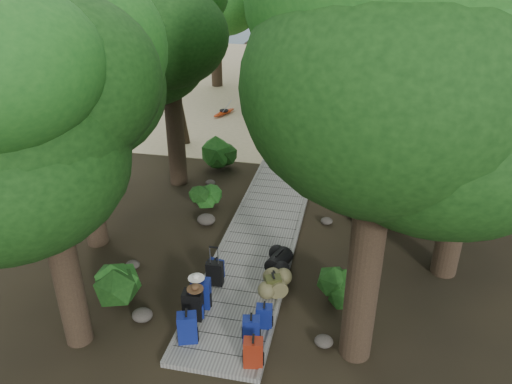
% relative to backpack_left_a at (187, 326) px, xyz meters
% --- Properties ---
extents(ground, '(120.00, 120.00, 0.00)m').
position_rel_backpack_left_a_xyz_m(ground, '(0.66, 4.29, -0.49)').
color(ground, black).
rests_on(ground, ground).
extents(sand_beach, '(40.00, 22.00, 0.02)m').
position_rel_backpack_left_a_xyz_m(sand_beach, '(0.66, 20.29, -0.48)').
color(sand_beach, '#CDB48A').
rests_on(sand_beach, ground).
extents(distant_hill, '(32.00, 16.00, 12.00)m').
position_rel_backpack_left_a_xyz_m(distant_hill, '(-39.34, 52.29, -0.49)').
color(distant_hill, black).
rests_on(distant_hill, ground).
extents(boardwalk, '(2.00, 12.00, 0.12)m').
position_rel_backpack_left_a_xyz_m(boardwalk, '(0.66, 5.29, -0.43)').
color(boardwalk, gray).
rests_on(boardwalk, ground).
extents(backpack_left_a, '(0.47, 0.39, 0.75)m').
position_rel_backpack_left_a_xyz_m(backpack_left_a, '(0.00, 0.00, 0.00)').
color(backpack_left_a, navy).
rests_on(backpack_left_a, boardwalk).
extents(backpack_left_b, '(0.44, 0.33, 0.77)m').
position_rel_backpack_left_a_xyz_m(backpack_left_b, '(-0.11, 0.69, 0.01)').
color(backpack_left_b, black).
rests_on(backpack_left_b, boardwalk).
extents(backpack_left_c, '(0.45, 0.35, 0.78)m').
position_rel_backpack_left_a_xyz_m(backpack_left_c, '(-0.06, 1.10, 0.02)').
color(backpack_left_c, navy).
rests_on(backpack_left_c, boardwalk).
extents(backpack_left_d, '(0.41, 0.33, 0.55)m').
position_rel_backpack_left_a_xyz_m(backpack_left_d, '(-0.04, 2.14, -0.10)').
color(backpack_left_d, navy).
rests_on(backpack_left_d, boardwalk).
extents(backpack_right_a, '(0.42, 0.33, 0.67)m').
position_rel_backpack_left_a_xyz_m(backpack_right_a, '(1.45, -0.35, -0.04)').
color(backpack_right_a, maroon).
rests_on(backpack_right_a, boardwalk).
extents(backpack_right_b, '(0.39, 0.31, 0.63)m').
position_rel_backpack_left_a_xyz_m(backpack_right_b, '(1.27, 0.29, -0.06)').
color(backpack_right_b, navy).
rests_on(backpack_right_b, boardwalk).
extents(backpack_right_c, '(0.37, 0.28, 0.58)m').
position_rel_backpack_left_a_xyz_m(backpack_right_c, '(1.45, 0.75, -0.08)').
color(backpack_right_c, navy).
rests_on(backpack_right_c, boardwalk).
extents(backpack_right_d, '(0.43, 0.38, 0.55)m').
position_rel_backpack_left_a_xyz_m(backpack_right_d, '(1.44, 1.82, -0.10)').
color(backpack_right_d, '#3C3B1A').
rests_on(backpack_right_d, boardwalk).
extents(duffel_right_khaki, '(0.69, 0.78, 0.44)m').
position_rel_backpack_left_a_xyz_m(duffel_right_khaki, '(1.47, 1.97, -0.15)').
color(duffel_right_khaki, olive).
rests_on(duffel_right_khaki, boardwalk).
extents(duffel_right_black, '(0.65, 0.82, 0.45)m').
position_rel_backpack_left_a_xyz_m(duffel_right_black, '(1.40, 2.86, -0.15)').
color(duffel_right_black, black).
rests_on(duffel_right_black, boardwalk).
extents(suitcase_on_boardwalk, '(0.40, 0.23, 0.61)m').
position_rel_backpack_left_a_xyz_m(suitcase_on_boardwalk, '(0.01, 1.92, -0.07)').
color(suitcase_on_boardwalk, black).
rests_on(suitcase_on_boardwalk, boardwalk).
extents(lone_suitcase_on_sand, '(0.43, 0.33, 0.60)m').
position_rel_backpack_left_a_xyz_m(lone_suitcase_on_sand, '(0.91, 12.31, -0.17)').
color(lone_suitcase_on_sand, black).
rests_on(lone_suitcase_on_sand, sand_beach).
extents(hat_brown, '(0.36, 0.36, 0.11)m').
position_rel_backpack_left_a_xyz_m(hat_brown, '(-0.04, 0.71, 0.45)').
color(hat_brown, '#51351E').
rests_on(hat_brown, backpack_left_b).
extents(hat_white, '(0.37, 0.37, 0.12)m').
position_rel_backpack_left_a_xyz_m(hat_white, '(-0.14, 1.06, 0.47)').
color(hat_white, silver).
rests_on(hat_white, backpack_left_c).
extents(kayak, '(1.79, 3.08, 0.31)m').
position_rel_backpack_left_a_xyz_m(kayak, '(-3.23, 14.49, -0.32)').
color(kayak, '#B3320F').
rests_on(kayak, sand_beach).
extents(sun_lounger, '(1.20, 2.14, 0.66)m').
position_rel_backpack_left_a_xyz_m(sun_lounger, '(4.28, 14.80, -0.14)').
color(sun_lounger, silver).
rests_on(sun_lounger, sand_beach).
extents(tree_right_a, '(5.41, 5.41, 9.01)m').
position_rel_backpack_left_a_xyz_m(tree_right_a, '(3.37, 0.51, 4.01)').
color(tree_right_a, black).
rests_on(tree_right_a, ground).
extents(tree_right_b, '(5.00, 5.00, 8.93)m').
position_rel_backpack_left_a_xyz_m(tree_right_b, '(5.46, 3.77, 3.97)').
color(tree_right_b, black).
rests_on(tree_right_b, ground).
extents(tree_right_c, '(5.53, 5.53, 9.56)m').
position_rel_backpack_left_a_xyz_m(tree_right_c, '(4.70, 6.04, 4.29)').
color(tree_right_c, black).
rests_on(tree_right_c, ground).
extents(tree_right_d, '(6.12, 6.12, 11.22)m').
position_rel_backpack_left_a_xyz_m(tree_right_d, '(6.25, 8.40, 5.12)').
color(tree_right_d, black).
rests_on(tree_right_d, ground).
extents(tree_right_e, '(4.83, 4.83, 8.70)m').
position_rel_backpack_left_a_xyz_m(tree_right_e, '(4.54, 10.62, 3.86)').
color(tree_right_e, black).
rests_on(tree_right_e, ground).
extents(tree_right_f, '(5.51, 5.51, 9.84)m').
position_rel_backpack_left_a_xyz_m(tree_right_f, '(6.87, 14.20, 4.43)').
color(tree_right_f, black).
rests_on(tree_right_f, ground).
extents(tree_left_a, '(4.71, 4.71, 7.85)m').
position_rel_backpack_left_a_xyz_m(tree_left_a, '(-2.29, -0.33, 3.43)').
color(tree_left_a, black).
rests_on(tree_left_a, ground).
extents(tree_left_b, '(4.61, 4.61, 8.29)m').
position_rel_backpack_left_a_xyz_m(tree_left_b, '(-3.73, 3.18, 3.65)').
color(tree_left_b, black).
rests_on(tree_left_b, ground).
extents(tree_left_c, '(4.87, 4.87, 8.48)m').
position_rel_backpack_left_a_xyz_m(tree_left_c, '(-2.84, 7.23, 3.74)').
color(tree_left_c, black).
rests_on(tree_left_c, ground).
extents(tree_back_a, '(5.15, 5.15, 8.91)m').
position_rel_backpack_left_a_xyz_m(tree_back_a, '(-0.54, 19.98, 3.96)').
color(tree_back_a, black).
rests_on(tree_back_a, ground).
extents(tree_back_c, '(5.17, 5.17, 9.31)m').
position_rel_backpack_left_a_xyz_m(tree_back_c, '(5.85, 19.79, 4.16)').
color(tree_back_c, black).
rests_on(tree_back_c, ground).
extents(tree_back_d, '(5.15, 5.15, 8.58)m').
position_rel_backpack_left_a_xyz_m(tree_back_d, '(-4.97, 19.37, 3.80)').
color(tree_back_d, black).
rests_on(tree_back_d, ground).
extents(palm_right_a, '(4.41, 4.41, 7.53)m').
position_rel_backpack_left_a_xyz_m(palm_right_a, '(3.64, 9.78, 3.27)').
color(palm_right_a, '#174513').
rests_on(palm_right_a, ground).
extents(palm_right_b, '(4.85, 4.85, 9.37)m').
position_rel_backpack_left_a_xyz_m(palm_right_b, '(6.09, 15.14, 4.19)').
color(palm_right_b, '#174513').
rests_on(palm_right_b, ground).
extents(palm_right_c, '(4.38, 4.38, 6.97)m').
position_rel_backpack_left_a_xyz_m(palm_right_c, '(2.98, 16.43, 2.99)').
color(palm_right_c, '#174513').
rests_on(palm_right_c, ground).
extents(palm_left_a, '(4.10, 4.10, 6.52)m').
position_rel_backpack_left_a_xyz_m(palm_left_a, '(-4.01, 10.65, 2.77)').
color(palm_left_a, '#174513').
rests_on(palm_left_a, ground).
extents(rock_left_a, '(0.47, 0.42, 0.26)m').
position_rel_backpack_left_a_xyz_m(rock_left_a, '(-1.24, 0.51, -0.36)').
color(rock_left_a, '#4C473F').
rests_on(rock_left_a, ground).
extents(rock_left_b, '(0.36, 0.33, 0.20)m').
position_rel_backpack_left_a_xyz_m(rock_left_b, '(-2.27, 2.26, -0.39)').
color(rock_left_b, '#4C473F').
rests_on(rock_left_b, ground).
extents(rock_left_c, '(0.54, 0.49, 0.30)m').
position_rel_backpack_left_a_xyz_m(rock_left_c, '(-1.09, 4.75, -0.34)').
color(rock_left_c, '#4C473F').
rests_on(rock_left_c, ground).
extents(rock_left_d, '(0.34, 0.30, 0.18)m').
position_rel_backpack_left_a_xyz_m(rock_left_d, '(-1.71, 7.24, -0.40)').
color(rock_left_d, '#4C473F').
rests_on(rock_left_d, ground).
extents(rock_right_a, '(0.39, 0.36, 0.22)m').
position_rel_backpack_left_a_xyz_m(rock_right_a, '(2.74, 0.57, -0.38)').
color(rock_right_a, '#4C473F').
rests_on(rock_right_a, ground).
extents(rock_right_b, '(0.51, 0.46, 0.28)m').
position_rel_backpack_left_a_xyz_m(rock_right_b, '(3.21, 2.72, -0.35)').
color(rock_right_b, '#4C473F').
rests_on(rock_right_b, ground).
extents(rock_right_c, '(0.35, 0.32, 0.19)m').
position_rel_backpack_left_a_xyz_m(rock_right_c, '(2.37, 5.50, -0.40)').
color(rock_right_c, '#4C473F').
rests_on(rock_right_c, ground).
extents(shrub_left_a, '(1.20, 1.20, 1.08)m').
position_rel_backpack_left_a_xyz_m(shrub_left_a, '(-2.10, 1.00, 0.05)').
color(shrub_left_a, '#194E17').
rests_on(shrub_left_a, ground).
extents(shrub_left_b, '(0.89, 0.89, 0.80)m').
position_rel_backpack_left_a_xyz_m(shrub_left_b, '(-1.43, 5.68, -0.09)').
color(shrub_left_b, '#194E17').
rests_on(shrub_left_b, ground).
extents(shrub_left_c, '(1.20, 1.20, 1.08)m').
position_rel_backpack_left_a_xyz_m(shrub_left_c, '(-1.80, 8.62, 0.05)').
color(shrub_left_c, '#194E17').
rests_on(shrub_left_c, ground).
extents(shrub_right_a, '(0.98, 0.98, 0.88)m').
position_rel_backpack_left_a_xyz_m(shrub_right_a, '(2.87, 1.96, -0.05)').
color(shrub_right_a, '#194E17').
rests_on(shrub_right_a, ground).
extents(shrub_right_b, '(1.21, 1.21, 1.09)m').
position_rel_backpack_left_a_xyz_m(shrub_right_b, '(3.42, 6.07, 0.05)').
color(shrub_right_b, '#194E17').
rests_on(shrub_right_b, ground).
extents(shrub_right_c, '(0.96, 0.96, 0.86)m').
position_rel_backpack_left_a_xyz_m(shrub_right_c, '(2.48, 10.21, -0.06)').
color(shrub_right_c, '#194E17').
rests_on(shrub_right_c, ground).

